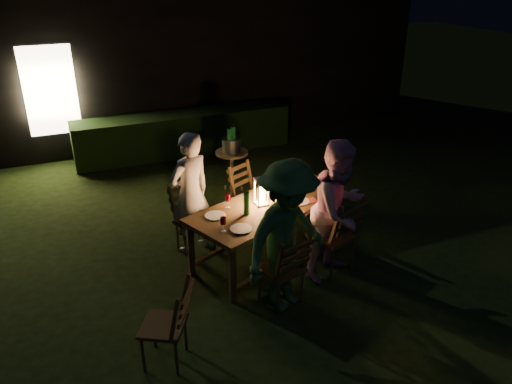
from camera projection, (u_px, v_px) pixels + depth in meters
name	position (u px, v px, depth m)	size (l,w,h in m)	color
garden_envelope	(174.00, 51.00, 11.47)	(40.00, 40.00, 3.20)	black
dining_table	(261.00, 213.00, 6.10)	(2.01, 1.50, 0.75)	#442B16
chair_near_left	(282.00, 281.00, 5.48)	(0.52, 0.54, 0.95)	#442B16
chair_near_right	(333.00, 248.00, 6.04)	(0.61, 0.64, 1.07)	#442B16
chair_far_left	(195.00, 231.00, 6.47)	(0.57, 0.59, 0.96)	#442B16
chair_far_right	(250.00, 207.00, 7.11)	(0.58, 0.59, 0.94)	#442B16
chair_end	(322.00, 208.00, 7.05)	(0.59, 0.57, 0.99)	#442B16
chair_spare	(166.00, 338.00, 4.67)	(0.58, 0.57, 0.91)	#442B16
person_house_side	(190.00, 194.00, 6.29)	(0.59, 0.39, 1.62)	#F0E1CD
person_opp_right	(339.00, 210.00, 5.79)	(0.83, 0.65, 1.71)	#CD8DAD
person_opp_left	(287.00, 237.00, 5.21)	(1.11, 0.64, 1.72)	#356532
lantern	(262.00, 193.00, 6.07)	(0.16, 0.16, 0.35)	white
plate_far_left	(215.00, 216.00, 5.86)	(0.25, 0.25, 0.01)	white
plate_near_left	(241.00, 229.00, 5.57)	(0.25, 0.25, 0.01)	white
plate_far_right	(274.00, 191.00, 6.49)	(0.25, 0.25, 0.01)	white
plate_near_right	(299.00, 201.00, 6.21)	(0.25, 0.25, 0.01)	white
wineglass_a	(228.00, 201.00, 6.02)	(0.06, 0.06, 0.18)	#59070F
wineglass_b	(223.00, 224.00, 5.50)	(0.06, 0.06, 0.18)	#59070F
wineglass_c	(295.00, 201.00, 6.04)	(0.06, 0.06, 0.18)	#59070F
wineglass_d	(285.00, 182.00, 6.54)	(0.06, 0.06, 0.18)	#59070F
wineglass_e	(274.00, 212.00, 5.78)	(0.06, 0.06, 0.18)	silver
bottle_table	(247.00, 204.00, 5.85)	(0.07, 0.07, 0.28)	#0F471E
napkin_left	(272.00, 220.00, 5.77)	(0.18, 0.14, 0.01)	red
napkin_right	(310.00, 201.00, 6.22)	(0.18, 0.14, 0.01)	red
phone	(241.00, 234.00, 5.48)	(0.14, 0.07, 0.01)	black
side_table	(232.00, 156.00, 8.01)	(0.52, 0.52, 0.70)	#906A48
ice_bucket	(232.00, 145.00, 7.93)	(0.30, 0.30, 0.22)	#A5A8AD
bottle_bucket_a	(229.00, 143.00, 7.85)	(0.07, 0.07, 0.32)	#0F471E
bottle_bucket_b	(234.00, 141.00, 7.96)	(0.07, 0.07, 0.32)	#0F471E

